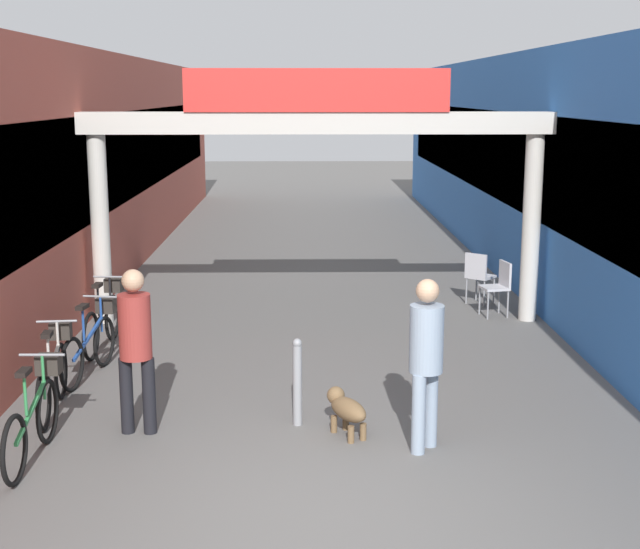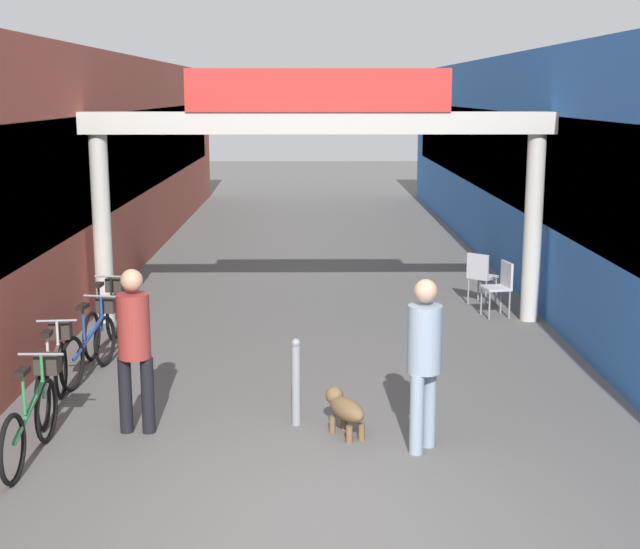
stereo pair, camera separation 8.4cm
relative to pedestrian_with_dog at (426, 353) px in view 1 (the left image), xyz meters
The scene contains 14 objects.
ground_plane 2.08m from the pedestrian_with_dog, 123.57° to the right, with size 80.00×80.00×0.00m, color #605E5B.
storefront_left 11.33m from the pedestrian_with_dog, 122.75° to the left, with size 3.00×26.00×4.26m.
storefront_right 10.39m from the pedestrian_with_dog, 66.69° to the left, with size 3.00×26.00×4.26m.
arcade_sign_gateway 5.56m from the pedestrian_with_dog, 100.99° to the left, with size 7.40×0.47×3.90m.
pedestrian_with_dog is the anchor object (origin of this frame).
pedestrian_companion 3.01m from the pedestrian_with_dog, behind, with size 0.39×0.36×1.77m.
dog_on_leash 1.14m from the pedestrian_with_dog, 151.84° to the left, with size 0.50×0.66×0.47m.
bicycle_green_nearest 3.91m from the pedestrian_with_dog, behind, with size 0.46×1.69×0.98m.
bicycle_silver_second 4.27m from the pedestrian_with_dog, 163.19° to the left, with size 0.46×1.69×0.98m.
bicycle_blue_third 4.67m from the pedestrian_with_dog, 147.50° to the left, with size 0.47×1.68×0.98m.
bicycle_black_farthest 5.53m from the pedestrian_with_dog, 137.06° to the left, with size 0.46×1.69×0.98m.
bollard_post_metal 1.56m from the pedestrian_with_dog, 151.11° to the left, with size 0.10×0.10×0.97m.
cafe_chair_aluminium_nearer 5.82m from the pedestrian_with_dog, 70.54° to the left, with size 0.47×0.47×0.89m.
cafe_chair_aluminium_farther 6.54m from the pedestrian_with_dog, 74.36° to the left, with size 0.56×0.56×0.89m.
Camera 1 is at (-0.21, -6.95, 3.55)m, focal length 50.00 mm.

